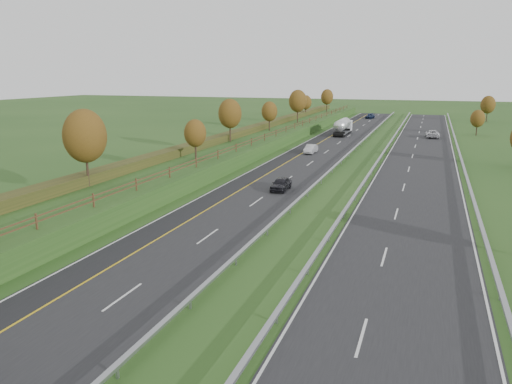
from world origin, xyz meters
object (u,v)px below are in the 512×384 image
road_tanker (343,126)px  car_dark_near (281,184)px  car_oncoming (432,134)px  car_small_far (370,116)px  car_silver_mid (311,149)px

road_tanker → car_dark_near: road_tanker is taller
car_dark_near → road_tanker: bearing=92.0°
car_oncoming → car_small_far: bearing=-70.0°
road_tanker → car_oncoming: 18.47m
road_tanker → car_dark_near: 55.77m
car_dark_near → car_small_far: size_ratio=0.85×
car_small_far → car_oncoming: size_ratio=0.88×
car_oncoming → car_silver_mid: bearing=53.9°
car_dark_near → car_silver_mid: size_ratio=0.99×
car_dark_near → car_oncoming: 58.67m
car_dark_near → car_oncoming: size_ratio=0.75×
car_dark_near → car_oncoming: (15.90, 56.48, 0.07)m
road_tanker → car_small_far: 43.22m
car_silver_mid → road_tanker: bearing=90.3°
car_dark_near → car_silver_mid: (-3.09, 27.77, -0.02)m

